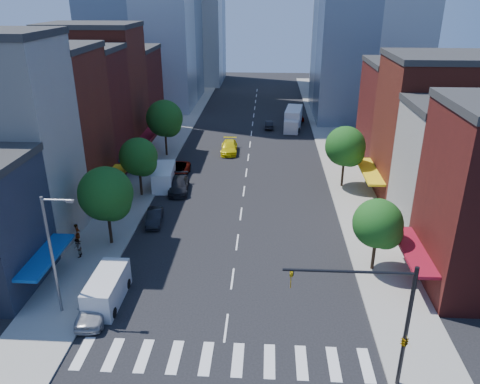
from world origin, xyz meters
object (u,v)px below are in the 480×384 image
object	(u,v)px
parked_car_third	(176,171)
traffic_car_oncoming	(269,125)
parked_car_second	(154,217)
cargo_van_far	(164,177)
box_truck	(293,119)
pedestrian_near	(78,233)
traffic_car_far	(298,116)
cargo_van_near	(107,290)
parked_car_front	(94,306)
taxi	(229,147)
parked_car_rear	(179,185)
pedestrian_far	(78,248)

from	to	relation	value
parked_car_third	traffic_car_oncoming	xyz separation A→B (m)	(11.48, 23.36, -0.18)
parked_car_second	cargo_van_far	distance (m)	9.53
traffic_car_oncoming	box_truck	xyz separation A→B (m)	(4.01, 0.08, 0.93)
parked_car_second	cargo_van_far	world-z (taller)	cargo_van_far
cargo_van_far	box_truck	size ratio (longest dim) A/B	0.68
parked_car_second	pedestrian_near	world-z (taller)	pedestrian_near
traffic_car_far	parked_car_third	bearing A→B (deg)	53.95
traffic_car_oncoming	pedestrian_near	bearing A→B (deg)	66.77
cargo_van_far	traffic_car_oncoming	world-z (taller)	cargo_van_far
cargo_van_near	parked_car_front	bearing A→B (deg)	-105.72
taxi	pedestrian_near	size ratio (longest dim) A/B	2.97
parked_car_third	traffic_car_oncoming	bearing A→B (deg)	65.84
traffic_car_far	pedestrian_near	world-z (taller)	pedestrian_near
parked_car_third	pedestrian_near	world-z (taller)	pedestrian_near
parked_car_rear	cargo_van_near	size ratio (longest dim) A/B	1.02
traffic_car_oncoming	pedestrian_near	distance (m)	44.02
box_truck	pedestrian_near	world-z (taller)	box_truck
parked_car_front	pedestrian_far	size ratio (longest dim) A/B	2.78
taxi	traffic_car_far	bearing A→B (deg)	58.24
parked_car_rear	traffic_car_far	distance (m)	36.80
parked_car_front	box_truck	xyz separation A→B (m)	(16.37, 50.62, 0.76)
parked_car_front	pedestrian_far	distance (m)	8.64
parked_car_front	cargo_van_near	bearing A→B (deg)	67.45
box_truck	parked_car_second	bearing A→B (deg)	-105.61
parked_car_front	pedestrian_near	size ratio (longest dim) A/B	2.56
parked_car_rear	taxi	bearing A→B (deg)	66.73
box_truck	pedestrian_far	xyz separation A→B (m)	(-20.44, -43.00, -0.56)
parked_car_second	traffic_car_far	bearing A→B (deg)	61.28
parked_car_rear	box_truck	xyz separation A→B (m)	(14.37, 27.83, 0.79)
cargo_van_near	traffic_car_far	distance (m)	57.18
cargo_van_far	pedestrian_far	bearing A→B (deg)	-109.05
pedestrian_far	parked_car_rear	bearing A→B (deg)	146.82
parked_car_third	pedestrian_far	distance (m)	20.17
cargo_van_near	parked_car_second	bearing A→B (deg)	87.82
cargo_van_far	parked_car_third	bearing A→B (deg)	69.39
parked_car_second	parked_car_third	distance (m)	12.57
parked_car_rear	parked_car_second	bearing A→B (deg)	-102.31
parked_car_front	parked_car_rear	xyz separation A→B (m)	(2.00, 22.79, -0.03)
parked_car_rear	pedestrian_near	world-z (taller)	pedestrian_near
parked_car_second	parked_car_rear	distance (m)	8.25
parked_car_second	traffic_car_oncoming	xyz separation A→B (m)	(11.35, 35.93, -0.03)
cargo_van_near	taxi	xyz separation A→B (m)	(6.21, 35.67, -0.30)
traffic_car_oncoming	pedestrian_far	distance (m)	45.95
cargo_van_far	traffic_car_oncoming	bearing A→B (deg)	59.89
parked_car_second	traffic_car_oncoming	bearing A→B (deg)	65.44
cargo_van_far	taxi	bearing A→B (deg)	58.13
parked_car_front	box_truck	world-z (taller)	box_truck
cargo_van_near	cargo_van_far	bearing A→B (deg)	91.37
cargo_van_far	pedestrian_near	world-z (taller)	cargo_van_far
parked_car_third	cargo_van_near	distance (m)	25.60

